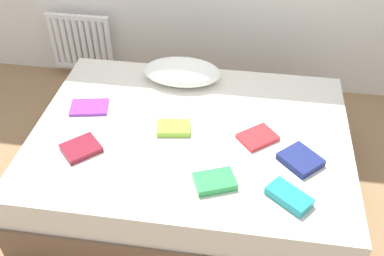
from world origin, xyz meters
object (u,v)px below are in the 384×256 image
object	(u,v)px
bed	(191,160)
textbook_teal	(289,197)
textbook_green	(215,181)
pillow	(182,72)
textbook_navy	(301,160)
textbook_purple	(89,107)
textbook_red	(258,137)
radiator	(81,43)
textbook_maroon	(81,148)
textbook_lime	(174,128)

from	to	relation	value
bed	textbook_teal	distance (m)	0.81
textbook_green	pillow	bearing A→B (deg)	87.37
textbook_green	textbook_navy	distance (m)	0.53
bed	textbook_navy	world-z (taller)	textbook_navy
textbook_green	textbook_purple	bearing A→B (deg)	126.38
bed	textbook_red	xyz separation A→B (m)	(0.41, -0.02, 0.27)
textbook_navy	textbook_green	bearing A→B (deg)	-107.19
textbook_red	textbook_green	size ratio (longest dim) A/B	0.99
textbook_green	textbook_teal	bearing A→B (deg)	-29.66
radiator	textbook_navy	size ratio (longest dim) A/B	2.62
textbook_green	radiator	bearing A→B (deg)	107.86
textbook_red	textbook_maroon	bearing A→B (deg)	154.35
radiator	textbook_maroon	world-z (taller)	radiator
textbook_red	textbook_maroon	xyz separation A→B (m)	(-1.03, -0.25, 0.00)
textbook_lime	textbook_purple	distance (m)	0.61
textbook_maroon	textbook_green	world-z (taller)	textbook_green
radiator	pillow	distance (m)	1.23
textbook_maroon	textbook_teal	xyz separation A→B (m)	(1.21, -0.21, 0.01)
textbook_lime	textbook_purple	world-z (taller)	textbook_lime
pillow	textbook_maroon	distance (m)	0.94
bed	textbook_lime	size ratio (longest dim) A/B	9.67
textbook_teal	textbook_navy	xyz separation A→B (m)	(0.07, 0.29, -0.00)
radiator	textbook_red	bearing A→B (deg)	-37.67
bed	textbook_green	distance (m)	0.54
pillow	textbook_purple	bearing A→B (deg)	-142.97
radiator	textbook_teal	distance (m)	2.43
textbook_red	textbook_teal	bearing A→B (deg)	-108.34
pillow	textbook_lime	size ratio (longest dim) A/B	2.67
textbook_red	textbook_green	world-z (taller)	textbook_green
textbook_red	textbook_maroon	world-z (taller)	textbook_maroon
textbook_maroon	textbook_green	xyz separation A→B (m)	(0.81, -0.15, 0.00)
textbook_purple	textbook_green	world-z (taller)	textbook_green
radiator	textbook_teal	xyz separation A→B (m)	(1.76, -1.68, 0.17)
textbook_lime	textbook_purple	bearing A→B (deg)	158.36
textbook_green	textbook_navy	size ratio (longest dim) A/B	1.03
radiator	textbook_maroon	distance (m)	1.58
textbook_lime	textbook_green	bearing A→B (deg)	-62.41
textbook_green	textbook_lime	bearing A→B (deg)	104.14
bed	textbook_maroon	bearing A→B (deg)	-156.08
textbook_teal	textbook_navy	distance (m)	0.30
bed	radiator	world-z (taller)	radiator
textbook_purple	bed	bearing A→B (deg)	-21.39
textbook_teal	textbook_navy	world-z (taller)	textbook_teal
textbook_red	textbook_navy	distance (m)	0.30
textbook_teal	bed	bearing A→B (deg)	179.18
textbook_lime	textbook_purple	xyz separation A→B (m)	(-0.59, 0.14, -0.01)
bed	radiator	size ratio (longest dim) A/B	3.60
bed	textbook_teal	world-z (taller)	textbook_teal
textbook_maroon	radiator	bearing A→B (deg)	66.90
textbook_purple	textbook_green	size ratio (longest dim) A/B	1.11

